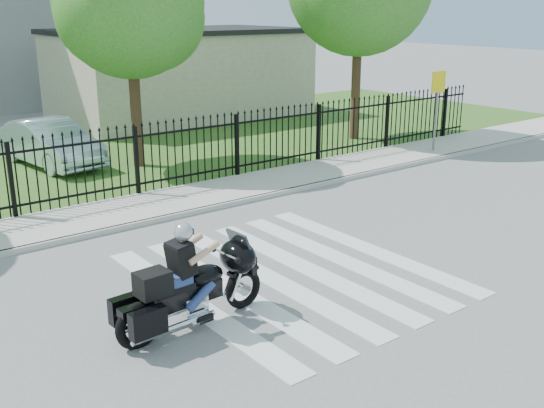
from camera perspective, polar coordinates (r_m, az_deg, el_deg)
ground at (r=11.48m, az=1.61°, el=-6.27°), size 120.00×120.00×0.00m
crosswalk at (r=11.48m, az=1.61°, el=-6.24°), size 5.00×5.50×0.01m
sidewalk at (r=15.42m, az=-10.20°, el=-0.06°), size 40.00×2.00×0.12m
curb at (r=14.57m, az=-8.37°, el=-0.99°), size 40.00×0.12×0.12m
grass_strip at (r=21.70m, az=-18.88°, el=4.20°), size 40.00×12.00×0.02m
iron_fence at (r=16.06m, az=-12.03°, el=3.66°), size 26.00×0.04×1.80m
tree_mid at (r=18.99m, az=-12.69°, el=17.14°), size 4.20×4.20×6.78m
building_low at (r=27.89m, az=-8.20°, el=11.31°), size 10.00×6.00×3.50m
building_low_roof at (r=27.76m, az=-8.37°, el=15.10°), size 10.20×6.20×0.20m
motorcycle_rider at (r=9.47m, az=-7.49°, el=-7.15°), size 2.57×0.86×1.70m
parked_car at (r=20.08m, az=-19.23°, el=5.20°), size 2.02×4.32×1.37m
traffic_sign at (r=21.05m, az=14.62°, el=9.48°), size 0.55×0.11×2.52m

